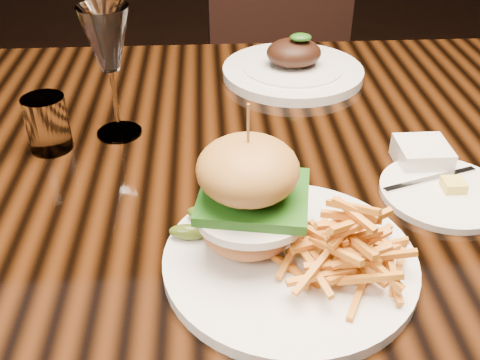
{
  "coord_description": "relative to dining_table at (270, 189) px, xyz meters",
  "views": [
    {
      "loc": [
        -0.09,
        -0.74,
        1.2
      ],
      "look_at": [
        -0.06,
        -0.17,
        0.81
      ],
      "focal_mm": 42.0,
      "sensor_mm": 36.0,
      "label": 1
    }
  ],
  "objects": [
    {
      "name": "burger_plate",
      "position": [
        -0.01,
        -0.26,
        0.13
      ],
      "size": [
        0.29,
        0.29,
        0.2
      ],
      "rotation": [
        0.0,
        0.0,
        -0.39
      ],
      "color": "silver",
      "rests_on": "dining_table"
    },
    {
      "name": "ramekin",
      "position": [
        0.21,
        -0.06,
        0.09
      ],
      "size": [
        0.08,
        0.08,
        0.03
      ],
      "primitive_type": "cube",
      "rotation": [
        0.0,
        0.0,
        0.15
      ],
      "color": "silver",
      "rests_on": "dining_table"
    },
    {
      "name": "chair_far",
      "position": [
        0.15,
        0.89,
        -0.13
      ],
      "size": [
        0.51,
        0.51,
        0.95
      ],
      "rotation": [
        0.0,
        0.0,
        0.1
      ],
      "color": "black",
      "rests_on": "ground"
    },
    {
      "name": "wine_glass",
      "position": [
        -0.24,
        0.06,
        0.23
      ],
      "size": [
        0.08,
        0.08,
        0.21
      ],
      "color": "white",
      "rests_on": "dining_table"
    },
    {
      "name": "far_dish",
      "position": [
        0.07,
        0.27,
        0.09
      ],
      "size": [
        0.27,
        0.27,
        0.09
      ],
      "rotation": [
        0.0,
        0.0,
        -0.31
      ],
      "color": "silver",
      "rests_on": "dining_table"
    },
    {
      "name": "dining_table",
      "position": [
        0.0,
        0.0,
        0.0
      ],
      "size": [
        1.6,
        0.9,
        0.75
      ],
      "color": "black",
      "rests_on": "ground"
    },
    {
      "name": "side_saucer",
      "position": [
        0.22,
        -0.13,
        0.08
      ],
      "size": [
        0.17,
        0.17,
        0.02
      ],
      "rotation": [
        0.0,
        0.0,
        -0.21
      ],
      "color": "silver",
      "rests_on": "dining_table"
    },
    {
      "name": "water_tumbler",
      "position": [
        -0.34,
        0.02,
        0.12
      ],
      "size": [
        0.06,
        0.06,
        0.09
      ],
      "primitive_type": "cylinder",
      "color": "white",
      "rests_on": "dining_table"
    }
  ]
}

